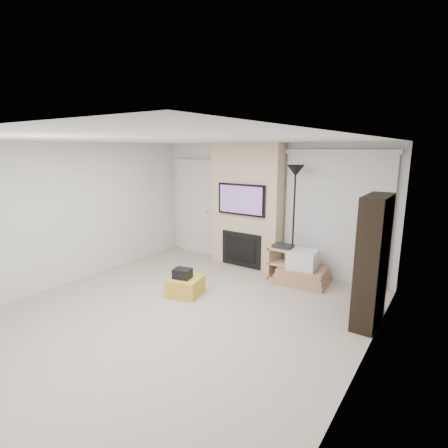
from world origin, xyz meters
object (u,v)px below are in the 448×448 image
Objects in this scene: av_stand at (282,261)px; bookshelf at (372,261)px; box_stack at (302,271)px; floor_lamp at (295,190)px; ottoman at (186,286)px.

av_stand is 0.37× the size of bookshelf.
av_stand is at bearing -179.69° from box_stack.
floor_lamp reaches higher than box_stack.
bookshelf is (2.72, 0.69, 0.75)m from ottoman.
ottoman is at bearing -131.35° from box_stack.
box_stack is (0.23, -0.06, -1.43)m from floor_lamp.
floor_lamp is 3.19× the size of av_stand.
floor_lamp is 1.98m from bookshelf.
av_stand is at bearing 57.50° from ottoman.
box_stack is 0.53× the size of bookshelf.
box_stack reaches higher than ottoman.
ottoman is at bearing -122.50° from av_stand.
box_stack is at bearing -15.56° from floor_lamp.
av_stand is (1.01, 1.58, 0.20)m from ottoman.
ottoman is 2.91m from bookshelf.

